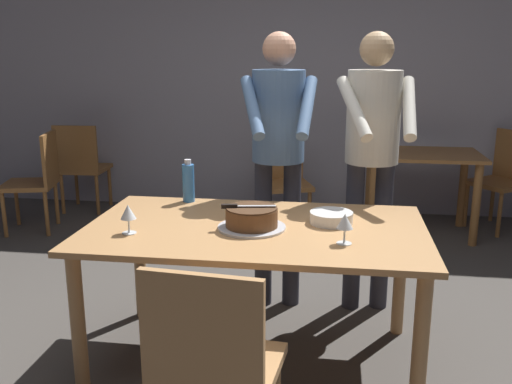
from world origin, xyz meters
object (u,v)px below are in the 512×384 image
at_px(cake_on_platter, 252,219).
at_px(background_chair_1, 82,164).
at_px(background_chair_0, 283,177).
at_px(main_dining_table, 255,244).
at_px(cake_knife, 237,206).
at_px(person_standing_beside, 373,142).
at_px(wine_glass_near, 345,222).
at_px(wine_glass_far, 128,213).
at_px(background_table, 421,171).
at_px(chair_near_side, 214,365).
at_px(plate_stack, 331,218).
at_px(water_bottle, 188,182).
at_px(background_chair_2, 505,176).
at_px(background_chair_3, 37,178).
at_px(person_cutting_cake, 278,141).

xyz_separation_m(cake_on_platter, background_chair_1, (-2.14, 2.63, -0.31)).
distance_m(background_chair_0, background_chair_1, 2.09).
relative_size(main_dining_table, cake_knife, 6.32).
bearing_deg(cake_on_platter, background_chair_1, 129.07).
distance_m(cake_knife, person_standing_beside, 1.07).
xyz_separation_m(wine_glass_near, wine_glass_far, (-1.03, 0.00, 0.00)).
relative_size(background_table, background_chair_1, 1.11).
xyz_separation_m(main_dining_table, chair_near_side, (-0.03, -0.88, -0.16)).
relative_size(plate_stack, water_bottle, 0.88).
bearing_deg(chair_near_side, plate_stack, 67.71).
xyz_separation_m(wine_glass_far, chair_near_side, (0.56, -0.68, -0.36)).
relative_size(cake_on_platter, background_chair_2, 0.38).
bearing_deg(background_chair_3, background_chair_0, 9.46).
bearing_deg(person_standing_beside, main_dining_table, -129.25).
distance_m(chair_near_side, background_chair_3, 3.61).
relative_size(chair_near_side, background_chair_2, 1.00).
height_order(cake_knife, wine_glass_far, wine_glass_far).
distance_m(cake_on_platter, background_chair_2, 3.31).
distance_m(water_bottle, person_cutting_cake, 0.61).
height_order(plate_stack, chair_near_side, chair_near_side).
height_order(person_standing_beside, background_chair_3, person_standing_beside).
distance_m(chair_near_side, background_table, 3.43).
bearing_deg(background_chair_2, person_cutting_cake, -134.40).
distance_m(water_bottle, person_standing_beside, 1.13).
relative_size(cake_on_platter, background_table, 0.34).
relative_size(main_dining_table, water_bottle, 6.82).
height_order(cake_knife, plate_stack, cake_knife).
xyz_separation_m(main_dining_table, wine_glass_far, (-0.59, -0.20, 0.20)).
xyz_separation_m(main_dining_table, cake_knife, (-0.08, -0.05, 0.21)).
relative_size(person_cutting_cake, chair_near_side, 1.91).
xyz_separation_m(wine_glass_near, background_chair_0, (-0.53, 2.52, -0.36)).
relative_size(cake_on_platter, person_standing_beside, 0.20).
distance_m(main_dining_table, background_table, 2.61).
relative_size(wine_glass_near, background_chair_0, 0.16).
bearing_deg(background_chair_1, person_standing_beside, -33.99).
bearing_deg(wine_glass_far, main_dining_table, 18.44).
distance_m(main_dining_table, plate_stack, 0.41).
height_order(person_standing_beside, background_table, person_standing_beside).
height_order(wine_glass_far, person_standing_beside, person_standing_beside).
height_order(main_dining_table, person_cutting_cake, person_cutting_cake).
bearing_deg(person_cutting_cake, background_chair_2, 45.60).
height_order(water_bottle, background_chair_2, water_bottle).
relative_size(water_bottle, chair_near_side, 0.28).
bearing_deg(background_chair_2, wine_glass_near, -117.60).
xyz_separation_m(cake_knife, background_chair_1, (-2.07, 2.65, -0.37)).
height_order(person_cutting_cake, person_standing_beside, same).
bearing_deg(cake_knife, wine_glass_far, -163.57).
bearing_deg(person_standing_beside, wine_glass_near, -99.84).
height_order(main_dining_table, wine_glass_far, wine_glass_far).
distance_m(cake_knife, background_chair_0, 2.39).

